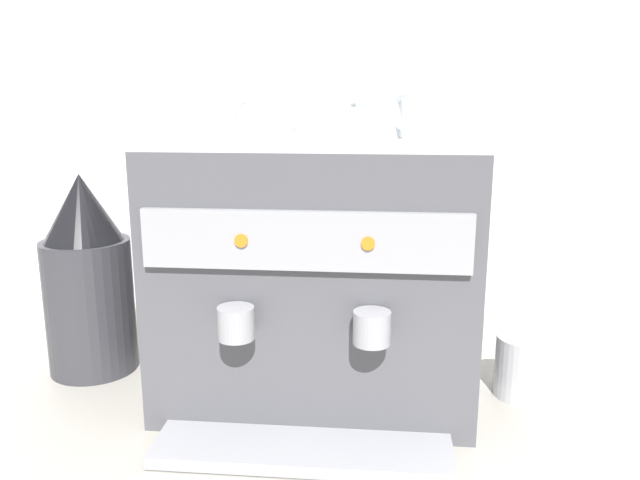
# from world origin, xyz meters

# --- Properties ---
(ground_plane) EXTENTS (4.00, 4.00, 0.00)m
(ground_plane) POSITION_xyz_m (0.00, 0.00, 0.00)
(ground_plane) COLOR #9E998E
(tiled_backsplash_wall) EXTENTS (2.80, 0.03, 0.98)m
(tiled_backsplash_wall) POSITION_xyz_m (0.00, 0.41, 0.49)
(tiled_backsplash_wall) COLOR silver
(tiled_backsplash_wall) RESTS_ON ground_plane
(espresso_machine) EXTENTS (0.54, 0.58, 0.48)m
(espresso_machine) POSITION_xyz_m (0.00, -0.00, 0.24)
(espresso_machine) COLOR #4C4C51
(espresso_machine) RESTS_ON ground_plane
(ceramic_cup_0) EXTENTS (0.09, 0.10, 0.07)m
(ceramic_cup_0) POSITION_xyz_m (0.08, 0.15, 0.51)
(ceramic_cup_0) COLOR silver
(ceramic_cup_0) RESTS_ON espresso_machine
(ceramic_cup_1) EXTENTS (0.12, 0.08, 0.08)m
(ceramic_cup_1) POSITION_xyz_m (-0.17, -0.10, 0.52)
(ceramic_cup_1) COLOR silver
(ceramic_cup_1) RESTS_ON espresso_machine
(ceramic_cup_2) EXTENTS (0.09, 0.09, 0.08)m
(ceramic_cup_2) POSITION_xyz_m (0.11, -0.17, 0.52)
(ceramic_cup_2) COLOR silver
(ceramic_cup_2) RESTS_ON espresso_machine
(ceramic_cup_3) EXTENTS (0.12, 0.08, 0.08)m
(ceramic_cup_3) POSITION_xyz_m (-0.06, -0.12, 0.52)
(ceramic_cup_3) COLOR silver
(ceramic_cup_3) RESTS_ON espresso_machine
(ceramic_cup_4) EXTENTS (0.10, 0.06, 0.06)m
(ceramic_cup_4) POSITION_xyz_m (-0.13, 0.16, 0.51)
(ceramic_cup_4) COLOR silver
(ceramic_cup_4) RESTS_ON espresso_machine
(ceramic_cup_5) EXTENTS (0.09, 0.11, 0.07)m
(ceramic_cup_5) POSITION_xyz_m (-0.06, 0.01, 0.51)
(ceramic_cup_5) COLOR silver
(ceramic_cup_5) RESTS_ON espresso_machine
(ceramic_bowl_0) EXTENTS (0.12, 0.12, 0.04)m
(ceramic_bowl_0) POSITION_xyz_m (-0.16, 0.06, 0.49)
(ceramic_bowl_0) COLOR white
(ceramic_bowl_0) RESTS_ON espresso_machine
(ceramic_bowl_1) EXTENTS (0.13, 0.13, 0.04)m
(ceramic_bowl_1) POSITION_xyz_m (0.06, 0.04, 0.49)
(ceramic_bowl_1) COLOR white
(ceramic_bowl_1) RESTS_ON espresso_machine
(ceramic_bowl_2) EXTENTS (0.09, 0.09, 0.04)m
(ceramic_bowl_2) POSITION_xyz_m (-0.04, 0.16, 0.50)
(ceramic_bowl_2) COLOR white
(ceramic_bowl_2) RESTS_ON espresso_machine
(ceramic_bowl_3) EXTENTS (0.10, 0.10, 0.04)m
(ceramic_bowl_3) POSITION_xyz_m (0.18, -0.03, 0.50)
(ceramic_bowl_3) COLOR white
(ceramic_bowl_3) RESTS_ON espresso_machine
(coffee_grinder) EXTENTS (0.17, 0.17, 0.39)m
(coffee_grinder) POSITION_xyz_m (-0.46, -0.01, 0.19)
(coffee_grinder) COLOR #333338
(coffee_grinder) RESTS_ON ground_plane
(milk_pitcher) EXTENTS (0.10, 0.10, 0.11)m
(milk_pitcher) POSITION_xyz_m (0.38, -0.05, 0.06)
(milk_pitcher) COLOR #B7B7BC
(milk_pitcher) RESTS_ON ground_plane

